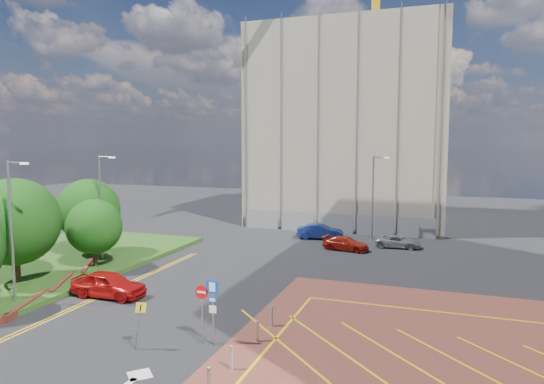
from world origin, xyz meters
The scene contains 18 objects.
ground centered at (0.00, 0.00, 0.00)m, with size 140.00×140.00×0.00m, color black.
grass_bed centered at (-18.00, 6.00, 0.15)m, with size 14.00×32.00×0.30m, color #1D4315.
retaining_wall centered at (-11.80, 2.00, 0.20)m, with size 6.06×20.33×0.40m.
tree_b centered at (-15.50, 5.00, 4.24)m, with size 5.60×5.60×6.74m.
tree_c centered at (-13.50, 10.00, 3.19)m, with size 4.00×4.00×4.90m.
tree_d centered at (-16.50, 13.00, 3.87)m, with size 5.00×5.00×6.08m.
lamp_left_near centered at (-12.42, 2.00, 4.66)m, with size 1.53×0.16×8.00m.
lamp_left_far centered at (-14.42, 12.00, 4.66)m, with size 1.53×0.16×8.00m.
lamp_back centered at (4.08, 28.00, 4.36)m, with size 1.53×0.16×8.00m.
sign_cluster centered at (0.30, 0.98, 1.95)m, with size 1.17×0.12×3.20m.
warning_sign centered at (-2.36, -0.64, 1.43)m, with size 0.62×0.39×2.25m.
bollard_row centered at (2.30, -1.67, 0.47)m, with size 0.14×11.14×0.90m.
construction_building centered at (0.00, 40.00, 11.00)m, with size 21.20×19.20×22.00m, color gray.
construction_fence centered at (1.00, 30.00, 1.00)m, with size 21.60×0.06×2.00m, color gray.
car_red_left centered at (-8.55, 5.16, 0.78)m, with size 1.85×4.59×1.56m, color #B00F0F.
car_blue_back centered at (-0.72, 26.47, 0.72)m, with size 1.52×4.37×1.44m, color navy.
car_red_back centered at (2.53, 22.47, 0.58)m, with size 1.63×4.00×1.16m, color maroon.
car_silver_back centered at (6.67, 25.04, 0.54)m, with size 1.81×3.92×1.09m, color #A3A4AA.
Camera 1 is at (10.22, -18.35, 9.33)m, focal length 32.00 mm.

